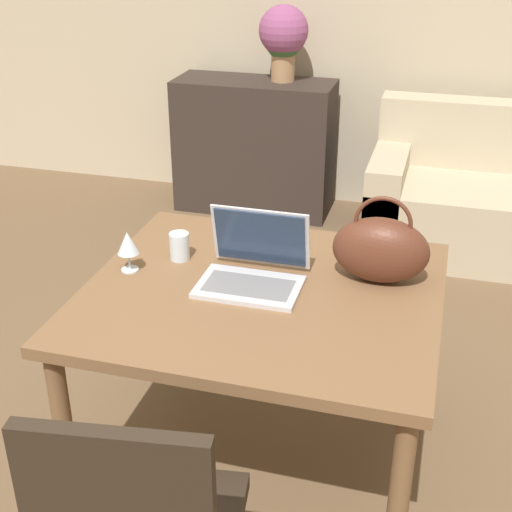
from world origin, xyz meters
name	(u,v)px	position (x,y,z in m)	size (l,w,h in m)	color
dining_table	(262,311)	(0.07, 0.61, 0.65)	(1.15, 1.02, 0.73)	brown
sideboard	(254,147)	(-0.61, 2.94, 0.43)	(1.01, 0.40, 0.86)	#332823
laptop	(254,263)	(0.03, 0.66, 0.79)	(0.34, 0.28, 0.23)	silver
drinking_glass	(179,246)	(-0.27, 0.74, 0.78)	(0.07, 0.07, 0.10)	silver
wine_glass	(128,244)	(-0.40, 0.61, 0.83)	(0.07, 0.07, 0.15)	silver
handbag	(381,249)	(0.43, 0.77, 0.85)	(0.32, 0.16, 0.30)	#592D1E
flower_vase	(283,36)	(-0.44, 2.98, 1.13)	(0.30, 0.30, 0.46)	tan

